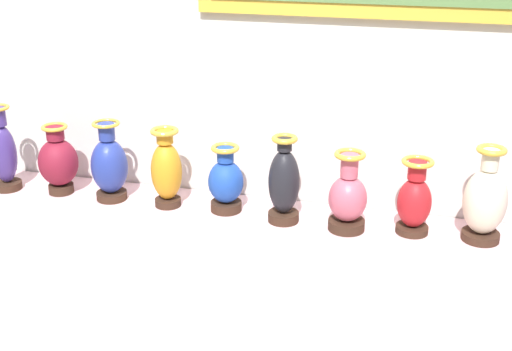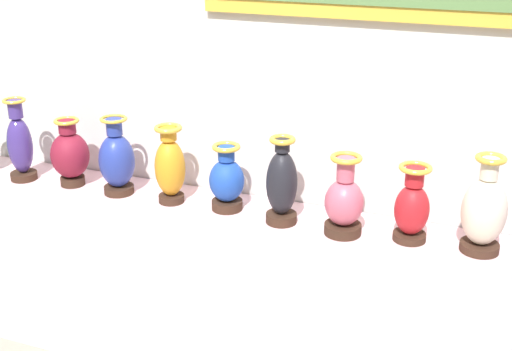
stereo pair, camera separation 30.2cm
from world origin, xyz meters
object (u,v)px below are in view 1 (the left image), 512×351
(vase_sapphire, at_px, (226,182))
(vase_crimson, at_px, (414,200))
(vase_cobalt, at_px, (109,166))
(vase_amber, at_px, (166,170))
(vase_burgundy, at_px, (58,162))
(vase_ivory, at_px, (485,201))
(vase_rose, at_px, (348,198))
(vase_indigo, at_px, (4,153))
(vase_onyx, at_px, (284,183))

(vase_sapphire, xyz_separation_m, vase_crimson, (0.83, -0.01, 0.01))
(vase_cobalt, relative_size, vase_amber, 1.02)
(vase_burgundy, relative_size, vase_crimson, 1.03)
(vase_amber, relative_size, vase_ivory, 0.91)
(vase_rose, relative_size, vase_ivory, 0.86)
(vase_indigo, height_order, vase_onyx, vase_indigo)
(vase_burgundy, distance_m, vase_sapphire, 0.83)
(vase_onyx, bearing_deg, vase_amber, 177.86)
(vase_crimson, bearing_deg, vase_sapphire, 179.59)
(vase_indigo, distance_m, vase_crimson, 1.94)
(vase_cobalt, bearing_deg, vase_rose, -1.57)
(vase_sapphire, height_order, vase_crimson, vase_crimson)
(vase_rose, distance_m, vase_crimson, 0.28)
(vase_cobalt, relative_size, vase_crimson, 1.15)
(vase_indigo, height_order, vase_ivory, vase_indigo)
(vase_amber, distance_m, vase_rose, 0.83)
(vase_crimson, bearing_deg, vase_burgundy, -179.72)
(vase_amber, height_order, vase_rose, vase_amber)
(vase_sapphire, xyz_separation_m, vase_onyx, (0.28, -0.04, 0.04))
(vase_amber, height_order, vase_onyx, vase_onyx)
(vase_onyx, height_order, vase_ivory, vase_ivory)
(vase_cobalt, relative_size, vase_rose, 1.08)
(vase_amber, bearing_deg, vase_onyx, -2.14)
(vase_burgundy, bearing_deg, vase_amber, -0.60)
(vase_sapphire, relative_size, vase_ivory, 0.76)
(vase_onyx, relative_size, vase_ivory, 0.96)
(vase_onyx, bearing_deg, vase_sapphire, 171.68)
(vase_rose, height_order, vase_crimson, vase_rose)
(vase_cobalt, height_order, vase_onyx, vase_onyx)
(vase_amber, bearing_deg, vase_crimson, 0.72)
(vase_sapphire, bearing_deg, vase_rose, -5.19)
(vase_ivory, bearing_deg, vase_amber, -179.19)
(vase_ivory, bearing_deg, vase_cobalt, -179.33)
(vase_ivory, bearing_deg, vase_indigo, -178.90)
(vase_cobalt, height_order, vase_ivory, vase_ivory)
(vase_burgundy, relative_size, vase_cobalt, 0.89)
(vase_indigo, distance_m, vase_burgundy, 0.28)
(vase_burgundy, relative_size, vase_ivory, 0.83)
(vase_indigo, xyz_separation_m, vase_burgundy, (0.27, 0.03, -0.03))
(vase_indigo, relative_size, vase_crimson, 1.27)
(vase_crimson, height_order, vase_ivory, vase_ivory)
(vase_ivory, bearing_deg, vase_rose, -174.80)
(vase_cobalt, bearing_deg, vase_burgundy, 178.75)
(vase_amber, height_order, vase_ivory, vase_ivory)
(vase_indigo, relative_size, vase_cobalt, 1.10)
(vase_rose, bearing_deg, vase_sapphire, 174.81)
(vase_sapphire, bearing_deg, vase_cobalt, -177.97)
(vase_rose, bearing_deg, vase_indigo, 179.74)
(vase_burgundy, distance_m, vase_crimson, 1.66)
(vase_onyx, bearing_deg, vase_burgundy, 178.63)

